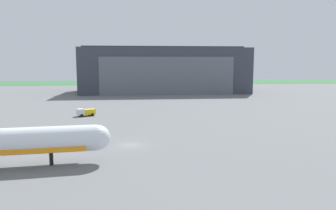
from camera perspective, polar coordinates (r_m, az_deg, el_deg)
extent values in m
plane|color=slate|center=(59.05, -6.70, -7.10)|extent=(440.00, 440.00, 0.00)
cube|color=#376B3E|center=(247.01, -6.11, 4.02)|extent=(440.00, 56.00, 0.08)
cube|color=#383D47|center=(167.09, -0.74, 6.17)|extent=(81.65, 37.32, 21.92)
cube|color=slate|center=(148.44, -0.09, 5.15)|extent=(62.05, 0.30, 17.54)
cube|color=#383D47|center=(167.22, -0.75, 10.13)|extent=(81.65, 8.96, 1.20)
sphere|color=silver|center=(49.28, -12.34, -5.63)|extent=(3.73, 3.73, 3.73)
cylinder|color=black|center=(50.48, -19.94, -8.95)|extent=(0.56, 0.56, 1.84)
cube|color=silver|center=(92.66, -15.26, -1.20)|extent=(2.52, 2.67, 1.72)
cube|color=yellow|center=(93.36, -13.78, -1.16)|extent=(3.77, 3.25, 1.46)
cylinder|color=black|center=(93.90, -15.37, -1.62)|extent=(0.82, 0.56, 0.78)
cylinder|color=black|center=(91.73, -14.99, -1.82)|extent=(0.82, 0.56, 0.78)
cylinder|color=black|center=(94.72, -13.63, -1.48)|extent=(0.82, 0.56, 0.78)
cylinder|color=black|center=(92.57, -13.21, -1.68)|extent=(0.82, 0.56, 0.78)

